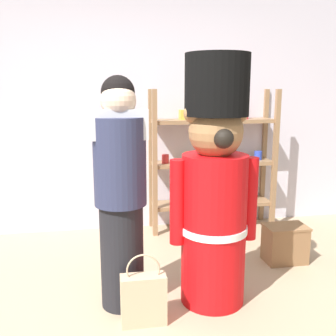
# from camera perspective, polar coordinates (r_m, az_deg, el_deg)

# --- Properties ---
(back_wall) EXTENTS (6.40, 0.12, 2.60)m
(back_wall) POSITION_cam_1_polar(r_m,az_deg,el_deg) (4.29, -6.16, 8.30)
(back_wall) COLOR silver
(back_wall) RESTS_ON ground_plane
(merchandise_shelf) EXTENTS (1.37, 0.35, 1.53)m
(merchandise_shelf) POSITION_cam_1_polar(r_m,az_deg,el_deg) (4.30, 6.61, 1.20)
(merchandise_shelf) COLOR #93704C
(merchandise_shelf) RESTS_ON ground_plane
(teddy_bear_guard) EXTENTS (0.64, 0.48, 1.76)m
(teddy_bear_guard) POSITION_cam_1_polar(r_m,az_deg,el_deg) (2.74, 6.83, -2.79)
(teddy_bear_guard) COLOR red
(teddy_bear_guard) RESTS_ON ground_plane
(person_shopper) EXTENTS (0.38, 0.36, 1.62)m
(person_shopper) POSITION_cam_1_polar(r_m,az_deg,el_deg) (2.69, -6.96, -3.35)
(person_shopper) COLOR black
(person_shopper) RESTS_ON ground_plane
(shopping_bag) EXTENTS (0.30, 0.12, 0.49)m
(shopping_bag) POSITION_cam_1_polar(r_m,az_deg,el_deg) (2.70, -3.60, -18.51)
(shopping_bag) COLOR #C1AD89
(shopping_bag) RESTS_ON ground_plane
(display_crate) EXTENTS (0.37, 0.25, 0.34)m
(display_crate) POSITION_cam_1_polar(r_m,az_deg,el_deg) (3.72, 16.73, -10.53)
(display_crate) COLOR olive
(display_crate) RESTS_ON ground_plane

